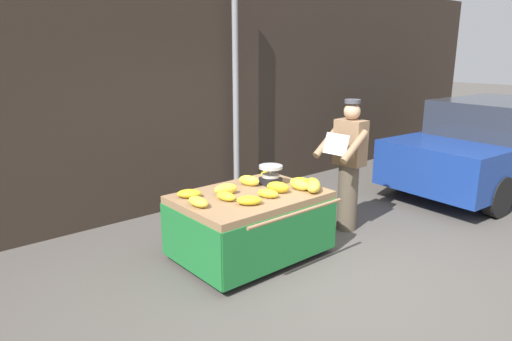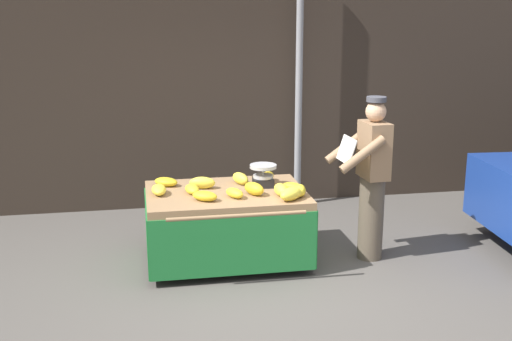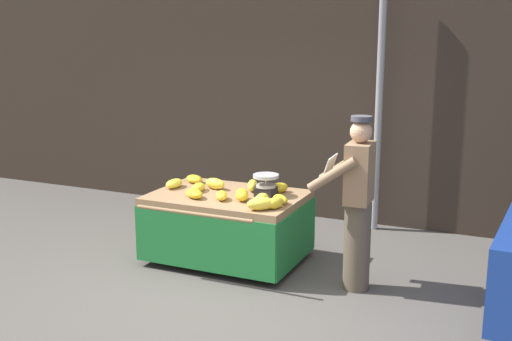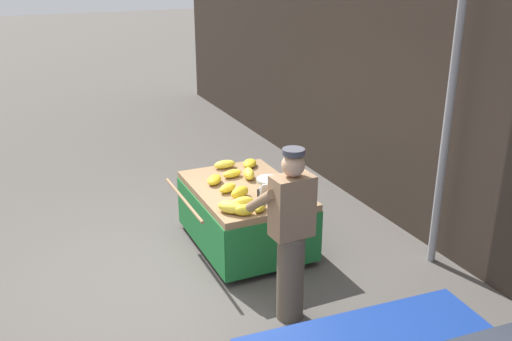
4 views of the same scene
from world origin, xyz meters
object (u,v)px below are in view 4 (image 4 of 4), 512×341
Objects in this scene: banana_bunch_7 at (225,164)px; vendor_person at (291,235)px; banana_bunch_2 at (244,210)px; banana_bunch_8 at (231,207)px; banana_bunch_3 at (214,180)px; banana_bunch_12 at (287,194)px; banana_bunch_1 at (249,174)px; banana_bunch_9 at (260,207)px; banana_cart at (245,203)px; street_pole at (448,120)px; banana_bunch_10 at (242,202)px; banana_bunch_6 at (232,174)px; banana_bunch_4 at (250,163)px; banana_bunch_0 at (228,188)px; banana_bunch_5 at (240,192)px; banana_bunch_11 at (271,184)px; weighing_scale at (269,188)px.

vendor_person reaches higher than banana_bunch_7.
banana_bunch_8 reaches higher than banana_bunch_2.
banana_bunch_7 is (-0.43, 0.30, 0.00)m from banana_bunch_3.
banana_bunch_7 is 1.32× the size of banana_bunch_12.
banana_bunch_9 is (0.89, -0.26, -0.02)m from banana_bunch_1.
banana_cart is 6.20× the size of banana_bunch_3.
banana_bunch_3 is 1.74m from vendor_person.
street_pole is 2.33m from banana_bunch_10.
banana_bunch_3 is 0.28m from banana_bunch_6.
banana_bunch_4 is at bearing 152.62° from banana_bunch_10.
banana_bunch_0 is 0.85× the size of banana_bunch_7.
banana_bunch_0 is 1.44m from vendor_person.
banana_cart is 6.32× the size of banana_bunch_5.
banana_bunch_11 is at bearing 26.41° from banana_bunch_6.
banana_bunch_4 is (-0.64, 0.56, -0.00)m from banana_bunch_0.
banana_bunch_11 is (-0.22, 0.13, -0.06)m from weighing_scale.
banana_bunch_9 is at bearing 11.08° from banana_bunch_0.
street_pole is 2.04m from banana_bunch_11.
banana_bunch_9 reaches higher than banana_cart.
banana_bunch_1 is at bearing -130.95° from street_pole.
banana_bunch_3 is at bearing -167.57° from banana_bunch_5.
banana_cart is 6.62× the size of banana_bunch_6.
banana_bunch_4 is 0.78m from banana_bunch_11.
banana_bunch_9 is (0.67, -0.12, 0.25)m from banana_cart.
banana_bunch_8 is at bearing -18.67° from banana_bunch_7.
weighing_scale is 1.08× the size of banana_bunch_5.
banana_bunch_2 is 0.80m from vendor_person.
banana_cart is 0.41m from banana_bunch_5.
vendor_person is at bearing -25.69° from banana_bunch_12.
banana_bunch_1 reaches higher than banana_cart.
banana_bunch_5 is at bearing -117.35° from weighing_scale.
banana_bunch_9 reaches higher than banana_bunch_4.
banana_cart is at bearing 102.90° from banana_bunch_0.
banana_bunch_0 is at bearing -40.80° from banana_bunch_4.
street_pole is at bearing 64.39° from banana_bunch_5.
banana_bunch_2 reaches higher than banana_bunch_9.
banana_bunch_8 is 1.09× the size of banana_bunch_10.
banana_bunch_0 is 0.69m from banana_bunch_12.
banana_bunch_7 reaches higher than banana_bunch_0.
banana_bunch_3 reaches higher than banana_bunch_9.
banana_bunch_6 is 1.16× the size of banana_bunch_12.
banana_bunch_11 is at bearing 50.65° from banana_bunch_3.
vendor_person is at bearing -18.33° from banana_bunch_11.
banana_bunch_5 is 1.23m from vendor_person.
banana_bunch_3 is 1.16× the size of banana_bunch_9.
banana_bunch_8 is (1.18, -0.73, 0.02)m from banana_bunch_4.
banana_bunch_2 reaches higher than banana_bunch_0.
banana_bunch_0 is 0.92× the size of banana_bunch_5.
banana_bunch_3 is 0.77m from banana_bunch_10.
vendor_person is at bearing -4.60° from banana_bunch_9.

